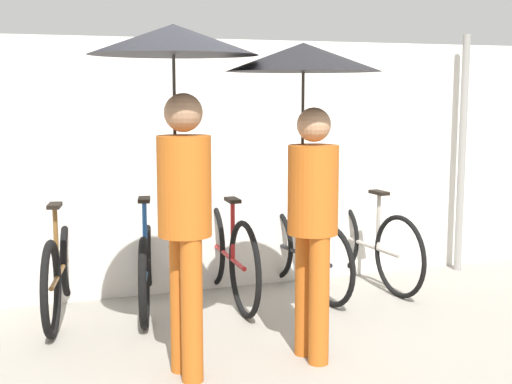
{
  "coord_description": "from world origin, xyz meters",
  "views": [
    {
      "loc": [
        -1.71,
        -3.76,
        1.74
      ],
      "look_at": [
        0.0,
        1.02,
        1.0
      ],
      "focal_mm": 50.0,
      "sensor_mm": 36.0,
      "label": 1
    }
  ],
  "objects_px": {
    "parked_bicycle_3": "(300,251)",
    "parked_bicycle_4": "(366,242)",
    "parked_bicycle_0": "(61,269)",
    "parked_bicycle_2": "(227,253)",
    "pedestrian_center": "(307,113)",
    "parked_bicycle_1": "(147,263)",
    "pedestrian_leading": "(177,102)"
  },
  "relations": [
    {
      "from": "parked_bicycle_1",
      "to": "parked_bicycle_3",
      "type": "bearing_deg",
      "value": -77.87
    },
    {
      "from": "parked_bicycle_2",
      "to": "pedestrian_center",
      "type": "bearing_deg",
      "value": -173.78
    },
    {
      "from": "parked_bicycle_2",
      "to": "pedestrian_leading",
      "type": "height_order",
      "value": "pedestrian_leading"
    },
    {
      "from": "pedestrian_center",
      "to": "parked_bicycle_4",
      "type": "bearing_deg",
      "value": 43.28
    },
    {
      "from": "parked_bicycle_2",
      "to": "parked_bicycle_4",
      "type": "distance_m",
      "value": 1.33
    },
    {
      "from": "parked_bicycle_0",
      "to": "pedestrian_center",
      "type": "xyz_separation_m",
      "value": [
        1.44,
        -1.4,
        1.22
      ]
    },
    {
      "from": "parked_bicycle_0",
      "to": "pedestrian_leading",
      "type": "distance_m",
      "value": 2.0
    },
    {
      "from": "parked_bicycle_3",
      "to": "parked_bicycle_4",
      "type": "distance_m",
      "value": 0.67
    },
    {
      "from": "parked_bicycle_1",
      "to": "parked_bicycle_4",
      "type": "height_order",
      "value": "parked_bicycle_1"
    },
    {
      "from": "parked_bicycle_3",
      "to": "pedestrian_center",
      "type": "xyz_separation_m",
      "value": [
        -0.56,
        -1.38,
        1.23
      ]
    },
    {
      "from": "parked_bicycle_0",
      "to": "parked_bicycle_2",
      "type": "height_order",
      "value": "parked_bicycle_2"
    },
    {
      "from": "parked_bicycle_1",
      "to": "parked_bicycle_0",
      "type": "bearing_deg",
      "value": 102.86
    },
    {
      "from": "pedestrian_leading",
      "to": "pedestrian_center",
      "type": "relative_size",
      "value": 1.04
    },
    {
      "from": "parked_bicycle_1",
      "to": "parked_bicycle_3",
      "type": "height_order",
      "value": "parked_bicycle_3"
    },
    {
      "from": "parked_bicycle_3",
      "to": "parked_bicycle_4",
      "type": "xyz_separation_m",
      "value": [
        0.67,
        0.05,
        0.01
      ]
    },
    {
      "from": "parked_bicycle_0",
      "to": "pedestrian_center",
      "type": "relative_size",
      "value": 0.82
    },
    {
      "from": "pedestrian_center",
      "to": "parked_bicycle_0",
      "type": "bearing_deg",
      "value": 129.74
    },
    {
      "from": "parked_bicycle_4",
      "to": "pedestrian_leading",
      "type": "relative_size",
      "value": 0.79
    },
    {
      "from": "parked_bicycle_2",
      "to": "parked_bicycle_3",
      "type": "xyz_separation_m",
      "value": [
        0.66,
        0.02,
        -0.03
      ]
    },
    {
      "from": "parked_bicycle_4",
      "to": "parked_bicycle_1",
      "type": "bearing_deg",
      "value": 85.91
    },
    {
      "from": "parked_bicycle_2",
      "to": "parked_bicycle_4",
      "type": "relative_size",
      "value": 1.03
    },
    {
      "from": "parked_bicycle_0",
      "to": "pedestrian_leading",
      "type": "height_order",
      "value": "pedestrian_leading"
    },
    {
      "from": "parked_bicycle_2",
      "to": "pedestrian_center",
      "type": "height_order",
      "value": "pedestrian_center"
    },
    {
      "from": "parked_bicycle_3",
      "to": "pedestrian_leading",
      "type": "bearing_deg",
      "value": 127.8
    },
    {
      "from": "parked_bicycle_3",
      "to": "parked_bicycle_4",
      "type": "relative_size",
      "value": 0.97
    },
    {
      "from": "parked_bicycle_1",
      "to": "parked_bicycle_4",
      "type": "bearing_deg",
      "value": -76.26
    },
    {
      "from": "parked_bicycle_0",
      "to": "parked_bicycle_1",
      "type": "distance_m",
      "value": 0.67
    },
    {
      "from": "parked_bicycle_0",
      "to": "parked_bicycle_3",
      "type": "bearing_deg",
      "value": -78.68
    },
    {
      "from": "parked_bicycle_1",
      "to": "pedestrian_center",
      "type": "distance_m",
      "value": 2.02
    },
    {
      "from": "parked_bicycle_2",
      "to": "parked_bicycle_3",
      "type": "bearing_deg",
      "value": -87.0
    },
    {
      "from": "parked_bicycle_0",
      "to": "pedestrian_leading",
      "type": "bearing_deg",
      "value": -144.72
    },
    {
      "from": "pedestrian_leading",
      "to": "pedestrian_center",
      "type": "xyz_separation_m",
      "value": [
        0.83,
        0.0,
        -0.08
      ]
    }
  ]
}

